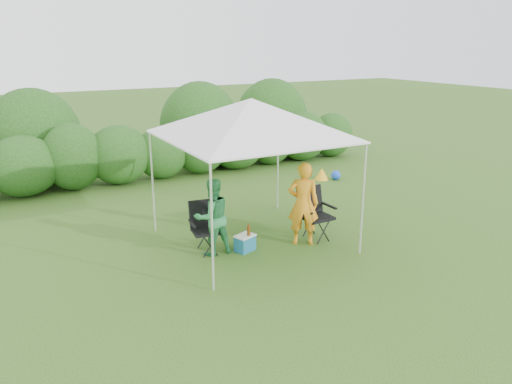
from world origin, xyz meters
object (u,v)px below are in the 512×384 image
chair_left (205,223)px  cooler (245,243)px  woman (213,217)px  chair_right (314,210)px  canopy (251,118)px  man (303,204)px

chair_left → cooler: 0.84m
woman → chair_right: bearing=173.8°
chair_left → woman: woman is taller
woman → cooler: bearing=163.2°
chair_right → chair_left: chair_right is taller
canopy → man: canopy is taller
chair_right → woman: (-2.11, 0.23, 0.14)m
chair_left → cooler: chair_left is taller
canopy → chair_right: 2.26m
canopy → chair_right: size_ratio=2.98×
canopy → chair_left: size_ratio=3.21×
canopy → chair_right: canopy is taller
woman → chair_left: bearing=-73.6°
chair_right → chair_left: 2.22m
chair_left → cooler: (0.64, -0.38, -0.39)m
chair_right → woman: bearing=172.3°
chair_left → chair_right: bearing=-2.8°
canopy → woman: (-0.91, -0.17, -1.74)m
chair_left → man: 1.92m
chair_left → cooler: bearing=-22.2°
chair_right → man: man is taller
chair_right → cooler: 1.59m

